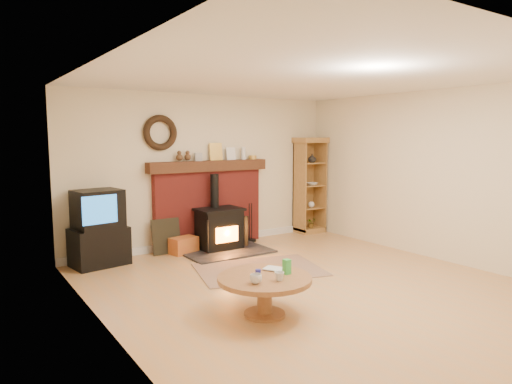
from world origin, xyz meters
TOP-DOWN VIEW (x-y plane):
  - ground at (0.00, 0.00)m, footprint 5.50×5.50m
  - room_shell at (-0.02, 0.09)m, footprint 5.02×5.52m
  - chimney_breast at (0.00, 2.67)m, footprint 2.20×0.22m
  - wood_stove at (-0.00, 2.27)m, footprint 1.40×1.00m
  - area_rug at (-0.12, 0.94)m, footprint 1.97×1.59m
  - tv_unit at (-1.93, 2.47)m, footprint 0.84×0.64m
  - curio_cabinet at (2.17, 2.55)m, footprint 0.60×0.43m
  - firelog_box at (-0.61, 2.40)m, footprint 0.47×0.35m
  - leaning_painting at (-0.85, 2.55)m, footprint 0.48×0.13m
  - fire_tools at (0.77, 2.50)m, footprint 0.16×0.16m
  - coffee_table at (-1.02, -0.46)m, footprint 1.00×1.00m

SIDE VIEW (x-z plane):
  - ground at x=0.00m, z-range 0.00..0.00m
  - area_rug at x=-0.12m, z-range 0.00..0.01m
  - fire_tools at x=0.77m, z-range -0.24..0.46m
  - firelog_box at x=-0.61m, z-range 0.00..0.27m
  - leaning_painting at x=-0.85m, z-range 0.00..0.57m
  - wood_stove at x=0.00m, z-range -0.29..0.97m
  - coffee_table at x=-1.02m, z-range 0.05..0.64m
  - tv_unit at x=-1.93m, z-range -0.02..1.10m
  - chimney_breast at x=0.00m, z-range -0.09..1.69m
  - curio_cabinet at x=2.17m, z-range 0.00..1.87m
  - room_shell at x=-0.02m, z-range 0.41..3.02m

